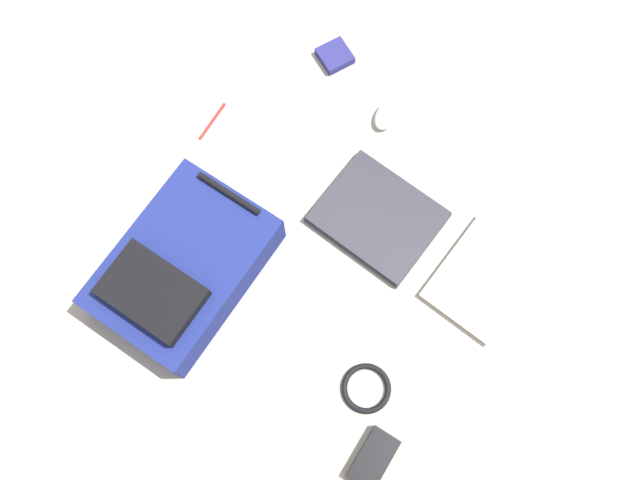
{
  "coord_description": "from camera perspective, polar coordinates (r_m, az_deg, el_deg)",
  "views": [
    {
      "loc": [
        0.32,
        -0.35,
        1.7
      ],
      "look_at": [
        -0.02,
        0.04,
        0.02
      ],
      "focal_mm": 37.24,
      "sensor_mm": 36.0,
      "label": 1
    }
  ],
  "objects": [
    {
      "name": "ground_plane",
      "position": [
        1.76,
        -0.47,
        -1.6
      ],
      "size": [
        3.68,
        3.68,
        0.0
      ],
      "primitive_type": "plane",
      "color": "gray"
    },
    {
      "name": "backpack",
      "position": [
        1.72,
        -11.76,
        -2.42
      ],
      "size": [
        0.36,
        0.48,
        0.16
      ],
      "color": "navy",
      "rests_on": "ground_plane"
    },
    {
      "name": "laptop",
      "position": [
        1.79,
        5.0,
        1.98
      ],
      "size": [
        0.32,
        0.27,
        0.03
      ],
      "color": "#24242C",
      "rests_on": "ground_plane"
    },
    {
      "name": "book_blue",
      "position": [
        1.79,
        13.83,
        -3.28
      ],
      "size": [
        0.23,
        0.29,
        0.02
      ],
      "color": "silver",
      "rests_on": "ground_plane"
    },
    {
      "name": "computer_mouse",
      "position": [
        1.91,
        5.69,
        10.6
      ],
      "size": [
        0.08,
        0.11,
        0.03
      ],
      "primitive_type": "ellipsoid",
      "rotation": [
        0.0,
        0.0,
        0.27
      ],
      "color": "silver",
      "rests_on": "ground_plane"
    },
    {
      "name": "cable_coil",
      "position": [
        1.7,
        3.99,
        -12.6
      ],
      "size": [
        0.12,
        0.12,
        0.01
      ],
      "primitive_type": "torus",
      "color": "black",
      "rests_on": "ground_plane"
    },
    {
      "name": "power_brick",
      "position": [
        1.68,
        4.6,
        -18.26
      ],
      "size": [
        0.09,
        0.15,
        0.04
      ],
      "primitive_type": "cube",
      "rotation": [
        0.0,
        0.0,
        0.14
      ],
      "color": "black",
      "rests_on": "ground_plane"
    },
    {
      "name": "pen_black",
      "position": [
        1.93,
        -9.26,
        10.08
      ],
      "size": [
        0.03,
        0.13,
        0.01
      ],
      "primitive_type": "cylinder",
      "rotation": [
        1.57,
        0.0,
        0.17
      ],
      "color": "red",
      "rests_on": "ground_plane"
    },
    {
      "name": "earbud_pouch",
      "position": [
        2.0,
        1.29,
        15.54
      ],
      "size": [
        0.11,
        0.11,
        0.03
      ],
      "primitive_type": "cube",
      "rotation": [
        0.0,
        0.0,
        -0.34
      ],
      "color": "navy",
      "rests_on": "ground_plane"
    }
  ]
}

